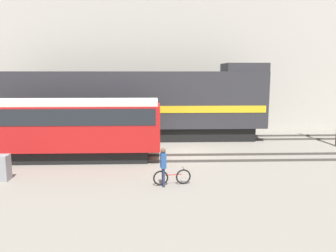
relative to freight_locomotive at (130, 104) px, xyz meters
name	(u,v)px	position (x,y,z in m)	size (l,w,h in m)	color
ground_plane	(186,154)	(3.78, -4.80, -2.66)	(120.00, 120.00, 0.00)	gray
track_near	(188,158)	(3.78, -5.96, -2.59)	(60.00, 1.50, 0.14)	#47423D
track_far	(180,138)	(3.78, 0.00, -2.59)	(60.00, 1.51, 0.14)	#47423D
building_backdrop	(175,55)	(3.78, 7.68, 4.08)	(35.87, 6.00, 13.49)	#B7B2A8
freight_locomotive	(130,104)	(0.00, 0.00, 0.00)	(20.26, 3.04, 5.69)	black
streetcar	(57,126)	(-3.66, -5.96, -0.66)	(11.61, 2.54, 3.49)	black
bicycle	(172,177)	(2.64, -10.41, -2.31)	(1.71, 0.46, 0.75)	black
person	(163,163)	(2.24, -10.62, -1.60)	(0.27, 0.39, 1.74)	#232D4C
signal_box	(1,168)	(-5.28, -9.48, -2.06)	(0.70, 0.60, 1.20)	gray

